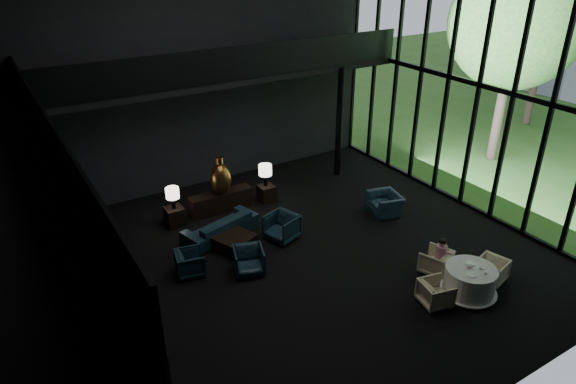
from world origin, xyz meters
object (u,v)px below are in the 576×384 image
bronze_urn (220,178)px  coffee_table (234,242)px  side_table_right (266,193)px  child (442,249)px  lounge_armchair_east (282,224)px  lounge_armchair_west (190,262)px  window_armchair (385,201)px  console (221,201)px  dining_chair_east (491,270)px  table_lamp_left (172,194)px  side_table_left (175,216)px  table_lamp_right (265,171)px  dining_table (469,283)px  dining_chair_west (436,293)px  sofa (220,222)px  dining_chair_north (435,261)px  lounge_armchair_south (249,259)px

bronze_urn → coffee_table: bearing=-106.6°
side_table_right → child: child is taller
bronze_urn → lounge_armchair_east: bronze_urn is taller
lounge_armchair_west → window_armchair: size_ratio=0.71×
console → dining_chair_east: console is taller
bronze_urn → table_lamp_left: 1.60m
side_table_left → table_lamp_right: size_ratio=0.80×
dining_table → dining_chair_west: size_ratio=2.14×
side_table_right → coffee_table: side_table_right is taller
console → coffee_table: size_ratio=2.09×
window_armchair → coffee_table: 5.10m
child → side_table_left: bearing=-50.7°
console → lounge_armchair_west: lounge_armchair_west is taller
dining_table → dining_chair_east: size_ratio=2.19×
console → child: bearing=-61.4°
sofa → coffee_table: 0.89m
coffee_table → child: bearing=-44.0°
dining_table → dining_chair_west: dining_table is taller
dining_table → dining_chair_north: dining_table is taller
window_armchair → dining_chair_east: 4.20m
sofa → lounge_armchair_south: 2.07m
coffee_table → dining_table: 6.35m
bronze_urn → window_armchair: 5.29m
child → console: bearing=-61.4°
dining_table → dining_chair_east: bearing=4.4°
sofa → dining_chair_north: (4.05, -4.64, -0.16)m
dining_chair_east → child: 1.36m
console → window_armchair: bearing=-33.7°
dining_chair_east → lounge_armchair_south: bearing=-139.6°
table_lamp_left → window_armchair: table_lamp_left is taller
side_table_right → lounge_armchair_west: bearing=-145.4°
child → lounge_armchair_south: bearing=-32.5°
side_table_right → sofa: size_ratio=0.21×
dining_table → dining_chair_east: (0.92, 0.07, -0.01)m
console → dining_chair_east: size_ratio=3.21×
console → table_lamp_right: 1.77m
table_lamp_left → dining_chair_east: 9.18m
table_lamp_left → lounge_armchair_east: size_ratio=0.71×
side_table_right → dining_chair_north: (1.76, -5.93, 0.07)m
side_table_left → lounge_armchair_east: size_ratio=0.61×
child → lounge_armchair_west: bearing=-31.8°
lounge_armchair_west → coffee_table: lounge_armchair_west is taller
table_lamp_left → lounge_armchair_east: 3.44m
lounge_armchair_west → coffee_table: bearing=-60.8°
lounge_armchair_west → child: (5.55, -3.44, 0.41)m
bronze_urn → lounge_armchair_south: bronze_urn is taller
bronze_urn → dining_chair_north: size_ratio=1.82×
lounge_armchair_south → dining_table: (4.21, -3.68, -0.08)m
side_table_right → bronze_urn: bearing=177.3°
dining_chair_north → window_armchair: bearing=-127.7°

